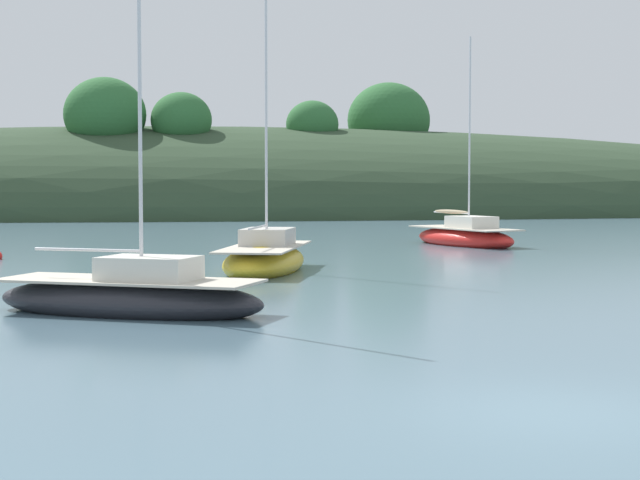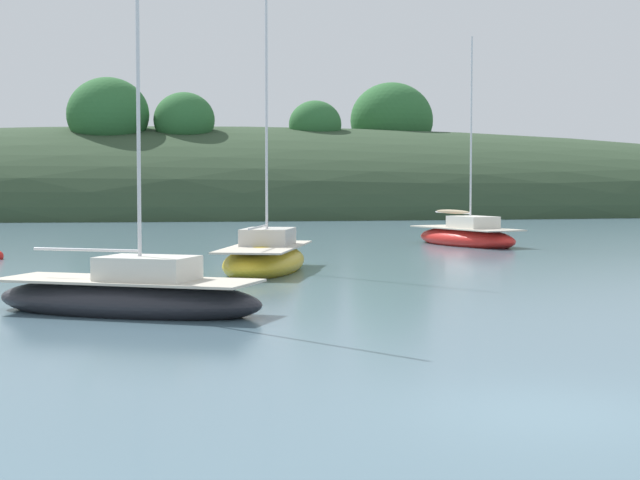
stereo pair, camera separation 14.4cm
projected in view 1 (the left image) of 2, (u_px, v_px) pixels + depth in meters
The scene contains 5 objects.
ground_plane at pixel (555, 414), 13.85m from camera, with size 400.00×400.00×0.00m, color slate.
far_shoreline_hill at pixel (213, 213), 96.29m from camera, with size 150.00×36.00×20.59m.
sailboat_grey_yawl at pixel (465, 236), 49.84m from camera, with size 4.53×7.53×10.22m.
sailboat_yellow_far at pixel (131, 296), 24.27m from camera, with size 7.08×5.06×9.83m.
sailboat_black_sloop at pixel (265, 259), 35.52m from camera, with size 4.48×7.75×11.00m.
Camera 1 is at (-5.28, -13.02, 3.14)m, focal length 57.96 mm.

